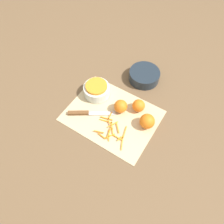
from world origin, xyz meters
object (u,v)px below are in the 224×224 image
(knife, at_px, (83,113))
(orange_right, at_px, (139,106))
(orange_left, at_px, (121,106))
(bowl_dark, at_px, (144,76))
(bowl_speckled, at_px, (97,90))
(orange_back, at_px, (147,121))

(knife, distance_m, orange_right, 0.29)
(orange_left, distance_m, orange_right, 0.09)
(knife, relative_size, orange_left, 3.14)
(bowl_dark, bearing_deg, orange_left, -89.82)
(bowl_speckled, height_order, orange_left, bowl_speckled)
(orange_left, relative_size, orange_right, 1.05)
(orange_right, bearing_deg, knife, -141.91)
(knife, distance_m, orange_left, 0.20)
(bowl_dark, relative_size, knife, 0.80)
(bowl_dark, height_order, orange_left, orange_left)
(bowl_speckled, bearing_deg, orange_back, -5.78)
(bowl_dark, bearing_deg, knife, -111.26)
(orange_right, bearing_deg, bowl_dark, 110.12)
(knife, bearing_deg, bowl_speckled, 62.98)
(orange_back, bearing_deg, bowl_dark, 120.18)
(bowl_speckled, height_order, orange_back, orange_back)
(knife, bearing_deg, orange_right, 4.82)
(orange_right, xyz_separation_m, orange_back, (0.08, -0.06, 0.00))
(bowl_speckled, relative_size, orange_left, 2.03)
(bowl_speckled, height_order, knife, bowl_speckled)
(bowl_speckled, xyz_separation_m, bowl_dark, (0.17, 0.24, -0.01))
(bowl_speckled, bearing_deg, orange_left, -8.30)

